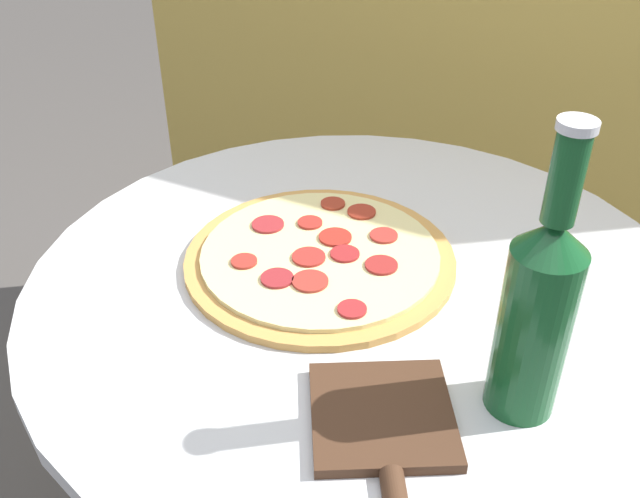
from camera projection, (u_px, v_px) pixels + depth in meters
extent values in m
cylinder|color=silver|center=(352.00, 470.00, 1.07)|extent=(0.08, 0.08, 0.67)
cylinder|color=silver|center=(360.00, 285.00, 0.88)|extent=(0.81, 0.81, 0.02)
cube|color=gold|center=(516.00, 28.00, 1.32)|extent=(1.67, 0.04, 1.67)
cylinder|color=#C68E47|center=(320.00, 259.00, 0.89)|extent=(0.34, 0.34, 0.01)
cylinder|color=beige|center=(320.00, 254.00, 0.89)|extent=(0.30, 0.30, 0.01)
cylinder|color=maroon|center=(268.00, 224.00, 0.94)|extent=(0.04, 0.04, 0.00)
cylinder|color=#A32923|center=(309.00, 257.00, 0.87)|extent=(0.04, 0.04, 0.00)
cylinder|color=maroon|center=(381.00, 265.00, 0.86)|extent=(0.04, 0.04, 0.00)
cylinder|color=maroon|center=(362.00, 212.00, 0.96)|extent=(0.04, 0.04, 0.00)
cylinder|color=#A32D27|center=(384.00, 235.00, 0.91)|extent=(0.04, 0.04, 0.00)
cylinder|color=maroon|center=(352.00, 309.00, 0.79)|extent=(0.03, 0.03, 0.00)
cylinder|color=maroon|center=(345.00, 254.00, 0.88)|extent=(0.04, 0.04, 0.00)
cylinder|color=#9D2F26|center=(310.00, 281.00, 0.83)|extent=(0.04, 0.04, 0.00)
cylinder|color=#A02C23|center=(244.00, 261.00, 0.87)|extent=(0.03, 0.03, 0.00)
cylinder|color=maroon|center=(310.00, 223.00, 0.94)|extent=(0.03, 0.03, 0.00)
cylinder|color=maroon|center=(333.00, 204.00, 0.98)|extent=(0.03, 0.03, 0.00)
cylinder|color=maroon|center=(277.00, 278.00, 0.84)|extent=(0.04, 0.04, 0.00)
cylinder|color=#A0261D|center=(335.00, 237.00, 0.91)|extent=(0.04, 0.04, 0.00)
cylinder|color=#144C23|center=(532.00, 333.00, 0.65)|extent=(0.07, 0.07, 0.18)
cone|color=#144C23|center=(553.00, 237.00, 0.59)|extent=(0.07, 0.07, 0.03)
cylinder|color=#144C23|center=(566.00, 178.00, 0.56)|extent=(0.03, 0.03, 0.08)
cylinder|color=silver|center=(578.00, 125.00, 0.53)|extent=(0.03, 0.03, 0.01)
cube|color=#422819|center=(382.00, 415.00, 0.68)|extent=(0.18, 0.18, 0.01)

